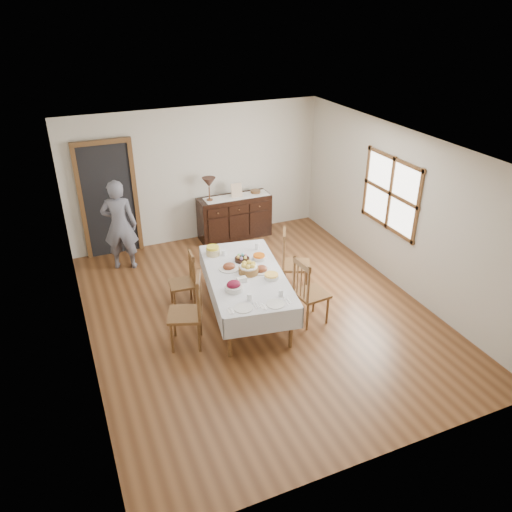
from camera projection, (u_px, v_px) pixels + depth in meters
name	position (u px, v px, depth m)	size (l,w,h in m)	color
ground	(259.00, 313.00, 7.75)	(6.00, 6.00, 0.00)	brown
room_shell	(238.00, 207.00, 7.27)	(5.02, 6.02, 2.65)	white
dining_table	(246.00, 279.00, 7.39)	(1.42, 2.29, 0.74)	silver
chair_left_near	(189.00, 310.00, 6.82)	(0.59, 0.59, 1.10)	brown
chair_left_far	(185.00, 280.00, 7.71)	(0.42, 0.42, 0.92)	brown
chair_right_near	(309.00, 291.00, 7.30)	(0.48, 0.48, 1.05)	brown
chair_right_far	(293.00, 262.00, 8.07)	(0.61, 0.61, 1.09)	brown
sideboard	(235.00, 217.00, 9.98)	(1.44, 0.52, 0.86)	black
person	(119.00, 222.00, 8.65)	(0.55, 0.35, 1.76)	slate
bread_basket	(248.00, 269.00, 7.33)	(0.30, 0.30, 0.18)	brown
egg_basket	(242.00, 259.00, 7.68)	(0.23, 0.23, 0.10)	black
ham_platter_a	(229.00, 267.00, 7.46)	(0.31, 0.31, 0.11)	silver
ham_platter_b	(261.00, 269.00, 7.40)	(0.28, 0.28, 0.11)	silver
beet_bowl	(234.00, 286.00, 6.90)	(0.25, 0.25, 0.15)	silver
carrot_bowl	(259.00, 257.00, 7.72)	(0.20, 0.20, 0.08)	silver
pineapple_bowl	(213.00, 251.00, 7.85)	(0.22, 0.22, 0.15)	#C8B680
casserole_dish	(271.00, 276.00, 7.21)	(0.21, 0.21, 0.08)	silver
butter_dish	(242.00, 280.00, 7.13)	(0.15, 0.11, 0.07)	silver
setting_left	(245.00, 304.00, 6.58)	(0.44, 0.31, 0.10)	silver
setting_right	(277.00, 300.00, 6.67)	(0.44, 0.31, 0.10)	silver
glass_far_a	(224.00, 253.00, 7.84)	(0.07, 0.07, 0.09)	white
glass_far_b	(257.00, 246.00, 8.02)	(0.07, 0.07, 0.11)	white
runner	(237.00, 197.00, 9.77)	(1.30, 0.35, 0.01)	white
table_lamp	(209.00, 183.00, 9.43)	(0.26, 0.26, 0.46)	brown
picture_frame	(237.00, 190.00, 9.70)	(0.22, 0.08, 0.28)	tan
deco_bowl	(255.00, 192.00, 9.95)	(0.20, 0.20, 0.06)	brown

